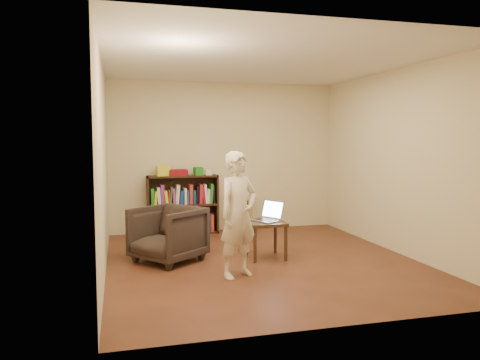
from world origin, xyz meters
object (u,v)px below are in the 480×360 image
object	(u,v)px
stool	(241,203)
laptop	(268,216)
side_table	(266,228)
bookshelf	(183,208)
person	(238,215)
armchair	(168,234)

from	to	relation	value
stool	laptop	world-z (taller)	laptop
side_table	laptop	distance (m)	0.16
side_table	bookshelf	bearing A→B (deg)	114.00
stool	person	distance (m)	2.73
bookshelf	person	world-z (taller)	person
bookshelf	stool	size ratio (longest dim) A/B	1.96
laptop	side_table	bearing A→B (deg)	-69.24
bookshelf	side_table	distance (m)	2.13
stool	person	xyz separation A→B (m)	(-0.73, -2.62, 0.24)
laptop	person	bearing A→B (deg)	-67.76
bookshelf	person	bearing A→B (deg)	-83.84
armchair	side_table	size ratio (longest dim) A/B	1.60
armchair	person	distance (m)	1.21
stool	armchair	distance (m)	2.26
laptop	person	world-z (taller)	person
armchair	person	bearing A→B (deg)	-0.11
stool	side_table	distance (m)	1.89
side_table	person	xyz separation A→B (m)	(-0.58, -0.74, 0.32)
bookshelf	laptop	size ratio (longest dim) A/B	2.47
side_table	stool	bearing A→B (deg)	85.25
side_table	armchair	bearing A→B (deg)	173.20
bookshelf	armchair	size ratio (longest dim) A/B	1.49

